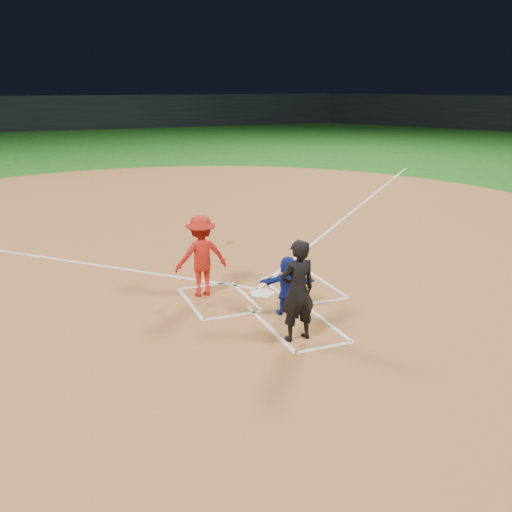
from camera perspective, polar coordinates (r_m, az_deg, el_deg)
name	(u,v)px	position (r m, az deg, el deg)	size (l,w,h in m)	color
ground	(262,294)	(12.23, 0.61, -3.82)	(120.00, 120.00, 0.00)	#165715
home_plate_dirt	(188,230)	(17.68, -6.81, 2.64)	(28.00, 28.00, 0.01)	#985F32
stadium_wall_far	(71,113)	(58.80, -18.00, 13.48)	(80.00, 1.20, 3.20)	black
home_plate	(262,293)	(12.23, 0.61, -3.74)	(0.60, 0.60, 0.02)	white
catcher	(288,285)	(11.02, 3.20, -2.94)	(1.08, 0.34, 1.17)	#122695
umpire	(298,291)	(9.82, 4.18, -3.47)	(0.66, 0.43, 1.82)	black
chalk_markings	(194,235)	(17.01, -6.18, 2.12)	(28.35, 17.32, 0.01)	white
batter_at_plate	(201,256)	(11.95, -5.49, 0.01)	(1.37, 0.86, 1.72)	red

